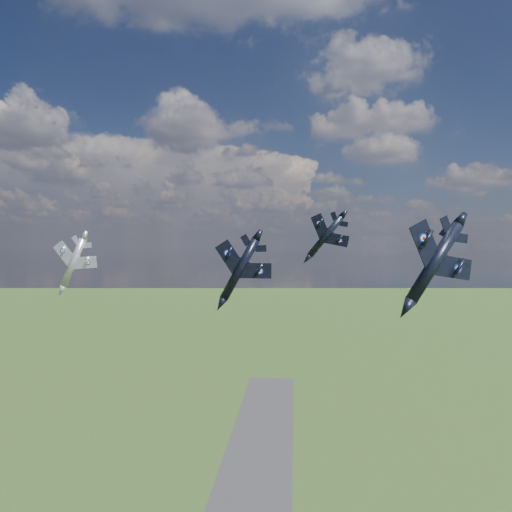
# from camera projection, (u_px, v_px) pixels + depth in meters

# --- Properties ---
(jet_lead_navy) EXTENTS (10.42, 14.01, 7.20)m
(jet_lead_navy) POSITION_uv_depth(u_px,v_px,m) (240.00, 269.00, 73.73)
(jet_lead_navy) COLOR black
(jet_right_navy) EXTENTS (16.06, 18.56, 9.20)m
(jet_right_navy) POSITION_uv_depth(u_px,v_px,m) (435.00, 262.00, 60.03)
(jet_right_navy) COLOR black
(jet_high_navy) EXTENTS (11.95, 15.00, 8.13)m
(jet_high_navy) POSITION_uv_depth(u_px,v_px,m) (326.00, 236.00, 96.33)
(jet_high_navy) COLOR black
(jet_left_silver) EXTENTS (9.43, 12.71, 6.08)m
(jet_left_silver) POSITION_uv_depth(u_px,v_px,m) (73.00, 262.00, 88.75)
(jet_left_silver) COLOR #B1B3BD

